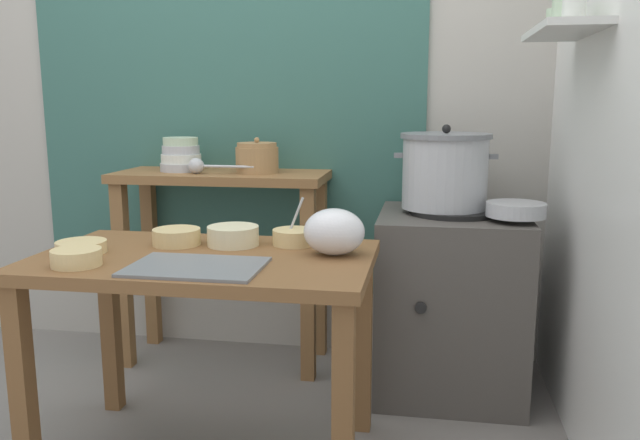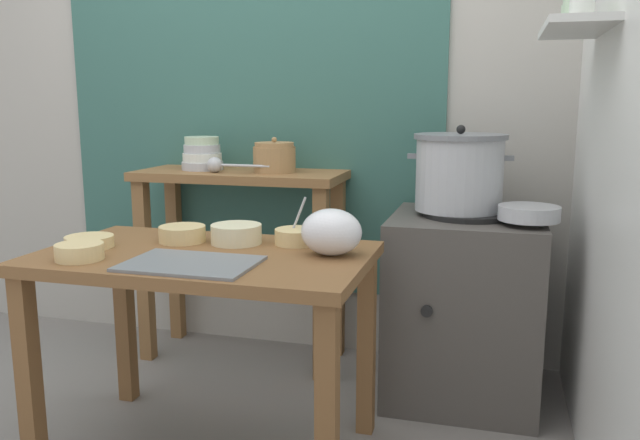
{
  "view_description": "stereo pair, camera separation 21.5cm",
  "coord_description": "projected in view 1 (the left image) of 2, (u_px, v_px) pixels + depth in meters",
  "views": [
    {
      "loc": [
        0.81,
        -1.93,
        1.21
      ],
      "look_at": [
        0.46,
        0.15,
        0.82
      ],
      "focal_mm": 35.72,
      "sensor_mm": 36.0,
      "label": 1
    },
    {
      "loc": [
        1.02,
        -1.89,
        1.21
      ],
      "look_at": [
        0.46,
        0.15,
        0.82
      ],
      "focal_mm": 35.72,
      "sensor_mm": 36.0,
      "label": 2
    }
  ],
  "objects": [
    {
      "name": "wall_right",
      "position": [
        624.0,
        73.0,
        1.96
      ],
      "size": [
        0.3,
        3.2,
        2.6
      ],
      "color": "white",
      "rests_on": "ground"
    },
    {
      "name": "wide_pan",
      "position": [
        516.0,
        210.0,
        2.44
      ],
      "size": [
        0.23,
        0.23,
        0.05
      ],
      "primitive_type": "cylinder",
      "color": "#B7BABF",
      "rests_on": "stove_block"
    },
    {
      "name": "back_shelf_table",
      "position": [
        222.0,
        220.0,
        2.93
      ],
      "size": [
        0.96,
        0.4,
        0.9
      ],
      "color": "olive",
      "rests_on": "ground"
    },
    {
      "name": "prep_bowl_2",
      "position": [
        294.0,
        236.0,
        2.23
      ],
      "size": [
        0.15,
        0.15,
        0.17
      ],
      "color": "#E5C684",
      "rests_on": "prep_table"
    },
    {
      "name": "plastic_bag",
      "position": [
        334.0,
        232.0,
        2.07
      ],
      "size": [
        0.2,
        0.17,
        0.15
      ],
      "primitive_type": "ellipsoid",
      "color": "white",
      "rests_on": "prep_table"
    },
    {
      "name": "prep_bowl_3",
      "position": [
        81.0,
        246.0,
        2.11
      ],
      "size": [
        0.16,
        0.16,
        0.04
      ],
      "color": "#E5C684",
      "rests_on": "prep_table"
    },
    {
      "name": "wall_back",
      "position": [
        276.0,
        83.0,
        3.04
      ],
      "size": [
        4.4,
        0.12,
        2.6
      ],
      "color": "#B2ADA3",
      "rests_on": "ground"
    },
    {
      "name": "steamer_pot",
      "position": [
        445.0,
        171.0,
        2.61
      ],
      "size": [
        0.42,
        0.37,
        0.34
      ],
      "color": "#B7BABF",
      "rests_on": "stove_block"
    },
    {
      "name": "ladle",
      "position": [
        199.0,
        166.0,
        2.81
      ],
      "size": [
        0.3,
        0.07,
        0.07
      ],
      "color": "#B7BABF",
      "rests_on": "back_shelf_table"
    },
    {
      "name": "prep_bowl_0",
      "position": [
        76.0,
        257.0,
        1.94
      ],
      "size": [
        0.15,
        0.15,
        0.05
      ],
      "color": "#E5C684",
      "rests_on": "prep_table"
    },
    {
      "name": "clay_pot",
      "position": [
        257.0,
        158.0,
        2.85
      ],
      "size": [
        0.19,
        0.19,
        0.16
      ],
      "color": "#A37A4C",
      "rests_on": "back_shelf_table"
    },
    {
      "name": "serving_tray",
      "position": [
        196.0,
        267.0,
        1.91
      ],
      "size": [
        0.4,
        0.28,
        0.01
      ],
      "primitive_type": "cube",
      "color": "slate",
      "rests_on": "prep_table"
    },
    {
      "name": "prep_bowl_1",
      "position": [
        233.0,
        235.0,
        2.22
      ],
      "size": [
        0.18,
        0.18,
        0.07
      ],
      "color": "beige",
      "rests_on": "prep_table"
    },
    {
      "name": "prep_bowl_4",
      "position": [
        177.0,
        236.0,
        2.22
      ],
      "size": [
        0.17,
        0.17,
        0.06
      ],
      "color": "#E5C684",
      "rests_on": "prep_table"
    },
    {
      "name": "stove_block",
      "position": [
        450.0,
        302.0,
        2.68
      ],
      "size": [
        0.6,
        0.61,
        0.78
      ],
      "color": "#4C4742",
      "rests_on": "ground"
    },
    {
      "name": "bowl_stack_enamel",
      "position": [
        181.0,
        156.0,
        2.92
      ],
      "size": [
        0.19,
        0.19,
        0.15
      ],
      "color": "#B7BABF",
      "rests_on": "back_shelf_table"
    },
    {
      "name": "prep_table",
      "position": [
        205.0,
        287.0,
        2.1
      ],
      "size": [
        1.1,
        0.66,
        0.72
      ],
      "color": "brown",
      "rests_on": "ground"
    }
  ]
}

